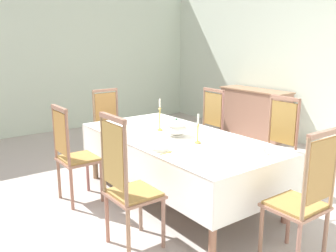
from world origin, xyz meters
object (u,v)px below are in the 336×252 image
at_px(chair_south_b, 127,183).
at_px(bowl_near_left, 193,125).
at_px(chair_south_a, 73,153).
at_px(soup_tureen, 176,127).
at_px(chair_north_b, 275,146).
at_px(bowl_near_right, 159,148).
at_px(candlestick_east, 198,132).
at_px(chair_head_west, 110,125).
at_px(spoon_secondary, 168,152).
at_px(spoon_primary, 190,124).
at_px(candlestick_west, 160,118).
at_px(chair_head_east, 304,197).
at_px(sideboard, 254,113).
at_px(chair_north_a, 206,128).
at_px(dining_table, 177,142).

distance_m(chair_south_b, bowl_near_left, 1.75).
xyz_separation_m(chair_south_a, soup_tureen, (0.60, 1.01, 0.27)).
distance_m(chair_north_b, bowl_near_right, 1.53).
height_order(candlestick_east, bowl_near_right, candlestick_east).
xyz_separation_m(chair_head_west, spoon_secondary, (2.09, -0.46, 0.18)).
xyz_separation_m(chair_south_b, soup_tureen, (-0.61, 1.02, 0.23)).
bearing_deg(chair_south_a, candlestick_east, 46.23).
relative_size(candlestick_east, spoon_primary, 1.78).
xyz_separation_m(chair_north_b, candlestick_west, (-0.94, -1.01, 0.31)).
height_order(chair_north_b, candlestick_east, chair_north_b).
bearing_deg(bowl_near_left, candlestick_east, -37.03).
relative_size(chair_north_b, spoon_secondary, 6.62).
relative_size(chair_south_a, candlestick_west, 2.91).
xyz_separation_m(chair_head_east, sideboard, (-3.04, 2.95, -0.14)).
xyz_separation_m(chair_north_a, bowl_near_right, (0.93, -1.50, 0.18)).
relative_size(chair_north_a, chair_north_b, 0.97).
bearing_deg(sideboard, chair_south_b, 116.51).
bearing_deg(chair_south_a, chair_south_b, -0.29).
relative_size(chair_south_a, chair_south_b, 0.92).
distance_m(chair_head_east, candlestick_east, 1.33).
relative_size(chair_north_a, spoon_primary, 6.39).
distance_m(dining_table, bowl_near_right, 0.58).
bearing_deg(chair_north_a, chair_south_b, 120.81).
bearing_deg(soup_tureen, spoon_secondary, -44.73).
bearing_deg(bowl_near_right, spoon_secondary, 11.85).
distance_m(chair_south_a, chair_head_east, 2.48).
bearing_deg(soup_tureen, bowl_near_right, -55.23).
distance_m(chair_north_b, sideboard, 2.77).
xyz_separation_m(chair_north_a, chair_north_b, (1.21, 0.00, 0.01)).
distance_m(dining_table, spoon_primary, 0.65).
relative_size(chair_head_east, candlestick_west, 3.02).
bearing_deg(soup_tureen, chair_north_b, 58.78).
distance_m(chair_head_west, spoon_secondary, 2.14).
relative_size(bowl_near_left, spoon_primary, 0.82).
distance_m(candlestick_east, sideboard, 3.45).
relative_size(chair_north_b, sideboard, 0.82).
xyz_separation_m(soup_tureen, spoon_primary, (-0.37, 0.51, -0.10)).
bearing_deg(candlestick_west, spoon_secondary, -30.13).
bearing_deg(chair_south_b, candlestick_east, 103.37).
relative_size(candlestick_west, spoon_primary, 2.18).
bearing_deg(candlestick_west, soup_tureen, 0.00).
bearing_deg(sideboard, dining_table, 115.19).
bearing_deg(sideboard, chair_head_west, 84.98).
bearing_deg(candlestick_east, chair_north_a, 133.74).
bearing_deg(spoon_primary, chair_north_a, 117.09).
bearing_deg(chair_north_a, chair_north_b, -179.89).
xyz_separation_m(chair_south_b, bowl_near_right, (-0.28, 0.53, 0.15)).
distance_m(spoon_primary, spoon_secondary, 1.28).
height_order(chair_head_east, spoon_primary, chair_head_east).
height_order(chair_north_a, spoon_primary, chair_north_a).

